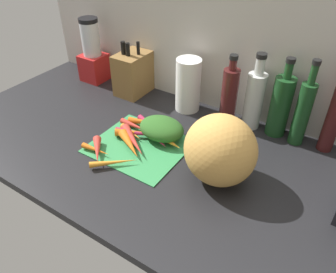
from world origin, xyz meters
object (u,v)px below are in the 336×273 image
object	(u,v)px
carrot_5	(133,140)
bottle_0	(229,96)
knife_block	(133,73)
carrot_6	(96,150)
paper_towel_roll	(188,85)
carrot_12	(146,122)
blender_appliance	(93,55)
carrot_4	(114,162)
bottle_2	(280,105)
carrot_1	(154,137)
carrot_2	(97,150)
carrot_11	(130,144)
cutting_board	(140,145)
bottle_1	(254,99)
bottle_3	(303,112)
winter_squash	(220,150)
carrot_7	(136,127)
carrot_8	(135,133)
carrot_0	(169,141)
carrot_3	(131,132)
carrot_10	(138,133)
carrot_9	(149,123)

from	to	relation	value
carrot_5	bottle_0	bearing A→B (deg)	56.51
carrot_5	knife_block	size ratio (longest dim) A/B	0.74
carrot_6	paper_towel_roll	distance (cm)	46.23
carrot_12	blender_appliance	bearing A→B (deg)	155.71
carrot_4	knife_block	world-z (taller)	knife_block
carrot_6	bottle_2	distance (cm)	67.96
knife_block	bottle_0	bearing A→B (deg)	0.00
carrot_1	bottle_2	distance (cm)	47.08
carrot_2	carrot_11	xyz separation A→B (cm)	(7.69, 8.37, 0.26)
cutting_board	carrot_5	size ratio (longest dim) A/B	1.83
bottle_1	bottle_0	bearing A→B (deg)	-161.13
bottle_0	bottle_3	bearing A→B (deg)	4.43
winter_squash	bottle_0	bearing A→B (deg)	109.96
carrot_7	carrot_8	size ratio (longest dim) A/B	1.00
knife_block	cutting_board	bearing A→B (deg)	-49.62
carrot_0	bottle_2	size ratio (longest dim) A/B	0.37
winter_squash	paper_towel_roll	size ratio (longest dim) A/B	1.03
carrot_7	carrot_0	bearing A→B (deg)	-5.65
carrot_3	bottle_2	distance (cm)	55.53
carrot_8	winter_squash	size ratio (longest dim) A/B	0.65
cutting_board	winter_squash	xyz separation A→B (cm)	(30.86, 0.17, 11.04)
carrot_4	bottle_2	size ratio (longest dim) A/B	0.53
carrot_2	winter_squash	distance (cm)	42.81
carrot_1	carrot_11	distance (cm)	9.78
carrot_2	paper_towel_roll	distance (cm)	46.08
bottle_1	bottle_3	size ratio (longest dim) A/B	0.93
carrot_7	carrot_1	bearing A→B (deg)	-12.00
carrot_10	winter_squash	bearing A→B (deg)	-5.85
blender_appliance	bottle_1	world-z (taller)	same
carrot_2	carrot_4	distance (cm)	8.90
carrot_8	bottle_2	xyz separation A→B (cm)	(42.42, 31.75, 9.77)
carrot_12	carrot_6	bearing A→B (deg)	-101.70
carrot_6	carrot_11	bearing A→B (deg)	43.46
carrot_0	carrot_3	bearing A→B (deg)	-170.90
carrot_4	carrot_8	size ratio (longest dim) A/B	1.08
carrot_11	carrot_12	size ratio (longest dim) A/B	1.09
carrot_4	knife_block	distance (cm)	52.54
carrot_9	carrot_10	size ratio (longest dim) A/B	0.72
carrot_3	carrot_7	distance (cm)	4.09
bottle_1	cutting_board	bearing A→B (deg)	-129.42
carrot_8	bottle_1	size ratio (longest dim) A/B	0.50
carrot_2	blender_appliance	bearing A→B (deg)	133.58
bottle_3	carrot_5	bearing A→B (deg)	-144.38
carrot_7	carrot_9	distance (cm)	5.20
carrot_2	bottle_1	world-z (taller)	bottle_1
carrot_5	winter_squash	xyz separation A→B (cm)	(32.82, 1.17, 8.88)
carrot_6	carrot_9	distance (cm)	24.13
cutting_board	carrot_7	world-z (taller)	carrot_7
carrot_3	winter_squash	distance (cm)	38.45
carrot_1	carrot_4	world-z (taller)	carrot_1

